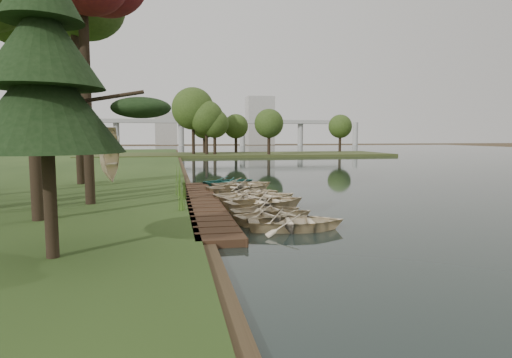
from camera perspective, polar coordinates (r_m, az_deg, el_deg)
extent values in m
plane|color=#3D2F1D|center=(21.02, -2.70, -3.58)|extent=(300.00, 300.00, 0.00)
cube|color=black|center=(52.38, 28.01, 1.41)|extent=(130.00, 200.00, 0.05)
cube|color=#372315|center=(20.82, -7.07, -3.29)|extent=(1.60, 16.00, 0.30)
cube|color=#39421D|center=(71.44, -2.24, 3.25)|extent=(50.00, 14.00, 0.45)
cylinder|color=black|center=(71.58, -21.11, 4.97)|extent=(0.50, 0.50, 4.80)
sphere|color=#324918|center=(71.64, -21.21, 7.85)|extent=(5.60, 5.60, 5.60)
cylinder|color=black|center=(70.74, -15.76, 5.14)|extent=(0.50, 0.50, 4.80)
sphere|color=#324918|center=(70.80, -15.84, 8.05)|extent=(5.60, 5.60, 5.60)
cylinder|color=black|center=(70.52, -10.33, 5.26)|extent=(0.50, 0.50, 4.80)
sphere|color=#324918|center=(70.59, -10.39, 8.18)|extent=(5.60, 5.60, 5.60)
cylinder|color=black|center=(70.94, -4.92, 5.33)|extent=(0.50, 0.50, 4.80)
sphere|color=#324918|center=(71.00, -4.94, 8.24)|extent=(5.60, 5.60, 5.60)
cylinder|color=black|center=(71.96, 0.39, 5.36)|extent=(0.50, 0.50, 4.80)
sphere|color=#324918|center=(72.03, 0.39, 8.23)|extent=(5.60, 5.60, 5.60)
cylinder|color=black|center=(73.59, 5.50, 5.35)|extent=(0.50, 0.50, 4.80)
sphere|color=#324918|center=(73.65, 5.53, 8.15)|extent=(5.60, 5.60, 5.60)
cylinder|color=black|center=(75.76, 10.36, 5.29)|extent=(0.50, 0.50, 4.80)
sphere|color=#324918|center=(75.82, 10.41, 8.01)|extent=(5.60, 5.60, 5.60)
cube|color=#A5A5A0|center=(141.19, -5.88, 7.65)|extent=(90.00, 4.00, 1.20)
cylinder|color=#A5A5A0|center=(141.54, -18.11, 5.77)|extent=(1.80, 1.80, 8.00)
cylinder|color=#A5A5A0|center=(140.55, -9.94, 5.97)|extent=(1.80, 1.80, 8.00)
cylinder|color=#A5A5A0|center=(142.39, -1.83, 6.05)|extent=(1.80, 1.80, 8.00)
cylinder|color=#A5A5A0|center=(146.96, 5.93, 6.02)|extent=(1.80, 1.80, 8.00)
cylinder|color=#A5A5A0|center=(154.00, 13.10, 5.89)|extent=(1.80, 1.80, 8.00)
cube|color=#A5A5A0|center=(163.97, 0.51, 7.77)|extent=(10.00, 8.00, 18.00)
cube|color=#A5A5A0|center=(165.55, -11.89, 6.59)|extent=(8.00, 8.00, 12.00)
imported|color=beige|center=(15.47, 5.35, -5.45)|extent=(3.79, 2.91, 0.73)
imported|color=beige|center=(16.76, 2.69, -4.63)|extent=(3.84, 3.19, 0.69)
imported|color=beige|center=(17.97, 1.43, -4.00)|extent=(3.25, 2.48, 0.63)
imported|color=beige|center=(19.68, 1.45, -2.86)|extent=(4.57, 3.79, 0.82)
imported|color=beige|center=(21.03, 0.71, -2.29)|extent=(4.72, 4.03, 0.83)
imported|color=beige|center=(22.27, -1.31, -1.99)|extent=(3.77, 2.96, 0.71)
imported|color=beige|center=(23.92, -0.96, -1.48)|extent=(3.96, 3.46, 0.68)
imported|color=beige|center=(25.23, -2.32, -0.99)|extent=(4.24, 3.41, 0.78)
imported|color=beige|center=(26.75, -1.75, -0.58)|extent=(4.30, 3.42, 0.80)
imported|color=teal|center=(28.56, -3.48, -0.24)|extent=(4.25, 3.65, 0.74)
imported|color=beige|center=(30.05, -18.75, 0.26)|extent=(4.47, 4.02, 0.76)
cylinder|color=black|center=(17.76, -27.82, 13.39)|extent=(0.47, 0.47, 11.34)
cylinder|color=black|center=(20.90, -27.85, 13.41)|extent=(0.49, 0.49, 12.26)
cylinder|color=black|center=(20.97, -21.69, 10.40)|extent=(0.44, 0.44, 9.91)
cylinder|color=black|center=(24.16, -27.15, 9.75)|extent=(0.44, 0.44, 10.10)
cylinder|color=black|center=(29.96, -22.74, 10.27)|extent=(0.47, 0.47, 11.37)
ellipsoid|color=#324918|center=(30.97, -23.18, 20.80)|extent=(4.90, 4.90, 4.16)
cylinder|color=black|center=(12.06, -25.76, -2.18)|extent=(0.32, 0.32, 3.15)
cone|color=black|center=(11.99, -26.28, 9.38)|extent=(3.80, 3.80, 2.60)
cone|color=black|center=(12.18, -26.59, 16.07)|extent=(2.90, 2.90, 2.25)
cone|color=#3F661E|center=(18.15, -9.66, -2.74)|extent=(0.60, 0.60, 0.91)
cone|color=#3F661E|center=(21.52, -9.90, -1.23)|extent=(0.60, 0.60, 1.04)
cone|color=#3F661E|center=(22.74, -9.97, -0.84)|extent=(0.60, 0.60, 1.05)
cone|color=#3F661E|center=(29.83, -10.26, 0.73)|extent=(0.60, 0.60, 1.06)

